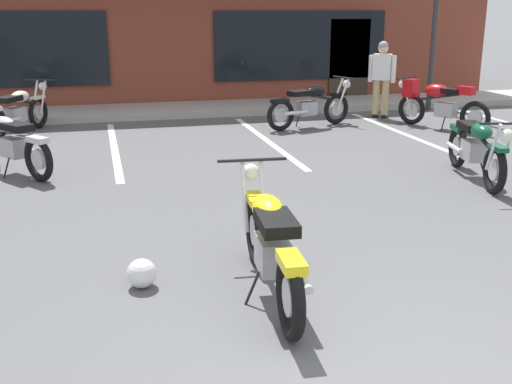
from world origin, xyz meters
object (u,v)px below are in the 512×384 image
(motorcycle_black_cruiser, at_px, (476,148))
(motorcycle_cream_vintage, at_px, (18,111))
(person_in_black_shirt, at_px, (382,75))
(motorcycle_silver_naked, at_px, (438,102))
(motorcycle_blue_standard, at_px, (10,142))
(helmet_on_pavement, at_px, (142,273))
(motorcycle_orange_scrambler, at_px, (310,105))
(motorcycle_foreground_classic, at_px, (270,242))

(motorcycle_black_cruiser, xyz_separation_m, motorcycle_cream_vintage, (-6.59, 5.11, 0.00))
(motorcycle_cream_vintage, xyz_separation_m, person_in_black_shirt, (7.58, 0.06, 0.49))
(motorcycle_cream_vintage, bearing_deg, motorcycle_silver_naked, -9.72)
(motorcycle_blue_standard, bearing_deg, helmet_on_pavement, -70.87)
(motorcycle_silver_naked, xyz_separation_m, motorcycle_cream_vintage, (-8.14, 1.39, -0.07))
(motorcycle_blue_standard, distance_m, motorcycle_orange_scrambler, 6.00)
(motorcycle_orange_scrambler, xyz_separation_m, motorcycle_cream_vintage, (-5.69, 0.66, 0.00))
(person_in_black_shirt, xyz_separation_m, helmet_on_pavement, (-5.83, -7.61, -0.82))
(motorcycle_foreground_classic, relative_size, motorcycle_cream_vintage, 1.08)
(motorcycle_black_cruiser, distance_m, person_in_black_shirt, 5.29)
(motorcycle_foreground_classic, distance_m, helmet_on_pavement, 1.16)
(helmet_on_pavement, bearing_deg, motorcycle_foreground_classic, -20.62)
(motorcycle_blue_standard, relative_size, motorcycle_orange_scrambler, 0.89)
(motorcycle_cream_vintage, bearing_deg, motorcycle_black_cruiser, -37.83)
(helmet_on_pavement, bearing_deg, motorcycle_silver_naked, 43.92)
(motorcycle_silver_naked, bearing_deg, motorcycle_foreground_classic, -129.25)
(motorcycle_black_cruiser, bearing_deg, motorcycle_orange_scrambler, 101.41)
(person_in_black_shirt, bearing_deg, motorcycle_black_cruiser, -100.87)
(motorcycle_black_cruiser, xyz_separation_m, motorcycle_silver_naked, (1.56, 3.72, 0.07))
(person_in_black_shirt, distance_m, helmet_on_pavement, 9.62)
(motorcycle_black_cruiser, bearing_deg, helmet_on_pavement, -153.27)
(motorcycle_cream_vintage, bearing_deg, motorcycle_foreground_classic, -70.64)
(motorcycle_silver_naked, height_order, motorcycle_blue_standard, same)
(motorcycle_foreground_classic, distance_m, motorcycle_blue_standard, 5.51)
(motorcycle_foreground_classic, bearing_deg, person_in_black_shirt, 59.10)
(motorcycle_black_cruiser, bearing_deg, person_in_black_shirt, 79.13)
(motorcycle_silver_naked, bearing_deg, motorcycle_black_cruiser, -112.70)
(person_in_black_shirt, relative_size, helmet_on_pavement, 6.44)
(motorcycle_foreground_classic, distance_m, motorcycle_cream_vintage, 8.42)
(motorcycle_foreground_classic, relative_size, motorcycle_orange_scrambler, 1.04)
(motorcycle_blue_standard, height_order, motorcycle_orange_scrambler, same)
(motorcycle_orange_scrambler, bearing_deg, motorcycle_foreground_classic, -111.66)
(motorcycle_orange_scrambler, xyz_separation_m, helmet_on_pavement, (-3.94, -6.90, -0.33))
(motorcycle_orange_scrambler, height_order, motorcycle_cream_vintage, same)
(motorcycle_black_cruiser, height_order, motorcycle_silver_naked, same)
(motorcycle_black_cruiser, xyz_separation_m, person_in_black_shirt, (0.99, 5.17, 0.49))
(person_in_black_shirt, bearing_deg, motorcycle_foreground_classic, -120.90)
(motorcycle_cream_vintage, bearing_deg, person_in_black_shirt, 0.43)
(motorcycle_black_cruiser, relative_size, motorcycle_orange_scrambler, 1.02)
(motorcycle_black_cruiser, bearing_deg, motorcycle_foreground_classic, -143.29)
(motorcycle_blue_standard, xyz_separation_m, helmet_on_pavement, (1.55, -4.46, -0.33))
(motorcycle_foreground_classic, xyz_separation_m, motorcycle_blue_standard, (-2.59, 4.86, 0.00))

